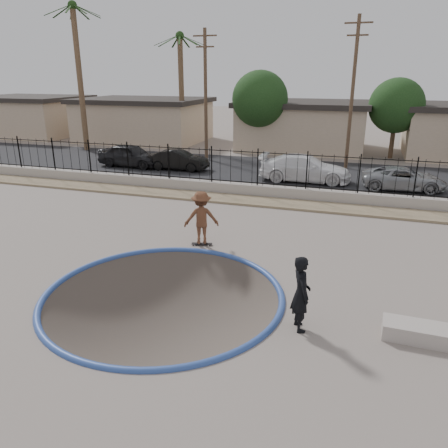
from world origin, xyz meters
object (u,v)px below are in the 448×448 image
(skater, at_px, (201,220))
(concrete_ledge, at_px, (417,332))
(car_d, at_px, (404,179))
(skateboard, at_px, (202,244))
(videographer, at_px, (301,293))
(car_a, at_px, (131,155))
(car_c, at_px, (305,168))
(car_b, at_px, (178,160))

(skater, xyz_separation_m, concrete_ledge, (7.11, -4.13, -0.79))
(concrete_ledge, distance_m, car_d, 15.17)
(skateboard, height_order, videographer, videographer)
(skater, height_order, car_a, skater)
(skateboard, xyz_separation_m, car_c, (2.20, 11.35, 0.75))
(skateboard, distance_m, car_a, 15.44)
(car_c, bearing_deg, car_a, 85.00)
(car_b, bearing_deg, videographer, -149.47)
(skater, xyz_separation_m, videographer, (4.32, -4.51, -0.01))
(skater, relative_size, car_b, 0.50)
(skater, relative_size, videographer, 1.01)
(videographer, distance_m, car_c, 16.01)
(car_c, bearing_deg, skater, 167.13)
(videographer, height_order, car_c, videographer)
(car_b, xyz_separation_m, car_c, (8.38, -0.65, 0.12))
(car_a, bearing_deg, car_b, -87.06)
(car_c, height_order, car_d, car_c)
(car_a, bearing_deg, concrete_ledge, -130.89)
(skateboard, height_order, car_d, car_d)
(skater, distance_m, concrete_ledge, 8.26)
(car_c, bearing_deg, concrete_ledge, -164.32)
(car_a, height_order, car_c, car_c)
(skater, height_order, car_b, skater)
(car_a, bearing_deg, car_c, -90.17)
(skateboard, bearing_deg, car_b, 102.71)
(skater, height_order, car_d, skater)
(concrete_ledge, bearing_deg, car_a, 136.17)
(videographer, height_order, car_b, videographer)
(car_c, xyz_separation_m, car_d, (5.43, -0.33, -0.16))
(videographer, xyz_separation_m, car_c, (-2.12, 15.87, -0.18))
(car_b, relative_size, car_c, 0.74)
(car_c, bearing_deg, car_d, -95.35)
(skateboard, xyz_separation_m, concrete_ledge, (7.11, -4.13, 0.15))
(car_c, bearing_deg, car_b, 83.70)
(skater, xyz_separation_m, car_a, (-9.69, 12.00, -0.19))
(concrete_ledge, distance_m, car_a, 23.30)
(skateboard, bearing_deg, concrete_ledge, -44.68)
(skater, height_order, skateboard, skater)
(car_d, bearing_deg, car_c, 83.07)
(concrete_ledge, xyz_separation_m, car_a, (-16.80, 16.13, 0.60))
(car_d, bearing_deg, videographer, 164.52)
(car_a, bearing_deg, skater, -138.13)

